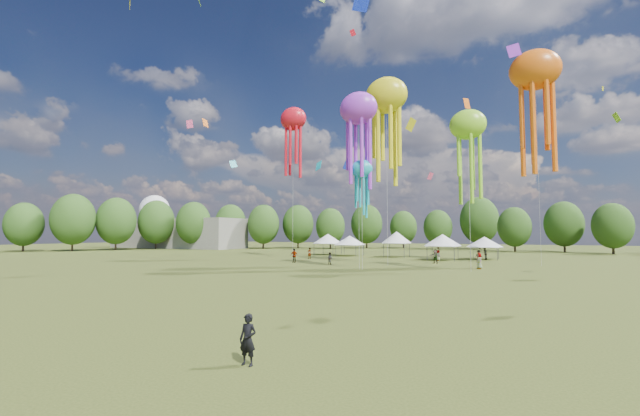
% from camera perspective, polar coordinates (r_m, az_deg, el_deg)
% --- Properties ---
extents(ground, '(300.00, 300.00, 0.00)m').
position_cam_1_polar(ground, '(19.50, -24.56, -15.45)').
color(ground, '#384416').
rests_on(ground, ground).
extents(observer_main, '(0.60, 0.41, 1.59)m').
position_cam_1_polar(observer_main, '(13.52, -10.11, -17.74)').
color(observer_main, black).
rests_on(observer_main, ground).
extents(spectator_near, '(0.91, 0.80, 1.58)m').
position_cam_1_polar(spectator_near, '(53.71, 1.40, -7.11)').
color(spectator_near, gray).
rests_on(spectator_near, ground).
extents(spectators_far, '(26.93, 18.91, 1.93)m').
position_cam_1_polar(spectators_far, '(59.63, 14.73, -6.52)').
color(spectators_far, gray).
rests_on(spectators_far, ground).
extents(festival_tents, '(33.58, 11.80, 4.43)m').
position_cam_1_polar(festival_tents, '(70.84, 10.38, -4.39)').
color(festival_tents, '#47474C').
rests_on(festival_tents, ground).
extents(show_kites, '(40.94, 18.79, 28.01)m').
position_cam_1_polar(show_kites, '(56.24, 14.41, 12.39)').
color(show_kites, '#AB32E0').
rests_on(show_kites, ground).
extents(small_kites, '(79.70, 52.71, 44.24)m').
position_cam_1_polar(small_kites, '(58.73, 10.13, 22.30)').
color(small_kites, '#AB32E0').
rests_on(small_kites, ground).
extents(treeline, '(201.57, 95.24, 13.43)m').
position_cam_1_polar(treeline, '(76.91, 12.49, -1.66)').
color(treeline, '#38281C').
rests_on(treeline, ground).
extents(hangar, '(40.00, 12.00, 8.00)m').
position_cam_1_polar(hangar, '(120.80, -19.43, -3.41)').
color(hangar, gray).
rests_on(hangar, ground).
extents(radome, '(9.00, 9.00, 16.00)m').
position_cam_1_polar(radome, '(136.76, -22.24, -0.83)').
color(radome, white).
rests_on(radome, ground).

